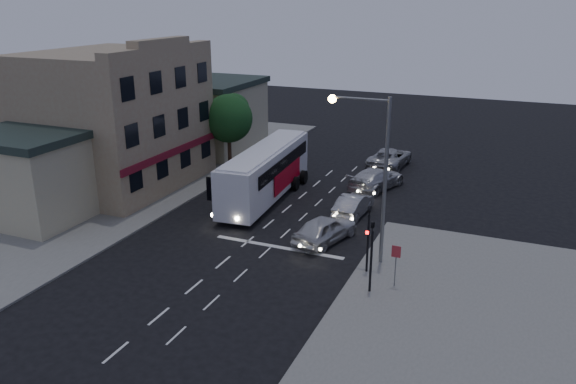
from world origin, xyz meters
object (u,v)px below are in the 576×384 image
at_px(car_sedan_c, 390,157).
at_px(streetlight, 374,161).
at_px(tour_bus, 266,171).
at_px(traffic_signal_main, 368,231).
at_px(regulatory_sign, 396,259).
at_px(car_suv, 325,229).
at_px(car_sedan_b, 376,179).
at_px(car_sedan_a, 353,205).
at_px(traffic_signal_side, 372,248).
at_px(street_tree, 228,116).

relative_size(car_sedan_c, streetlight, 0.65).
relative_size(tour_bus, traffic_signal_main, 3.02).
relative_size(car_sedan_c, regulatory_sign, 2.67).
relative_size(car_suv, car_sedan_b, 0.85).
distance_m(car_sedan_a, traffic_signal_side, 10.65).
bearing_deg(tour_bus, car_sedan_b, 32.93).
height_order(traffic_signal_side, street_tree, street_tree).
bearing_deg(tour_bus, car_sedan_c, 56.47).
xyz_separation_m(traffic_signal_side, street_tree, (-16.51, 16.22, 2.08)).
bearing_deg(street_tree, car_sedan_a, -26.67).
distance_m(car_sedan_c, traffic_signal_main, 20.39).
relative_size(car_sedan_b, car_sedan_c, 0.94).
relative_size(traffic_signal_main, street_tree, 0.66).
relative_size(car_sedan_a, traffic_signal_main, 1.07).
bearing_deg(car_sedan_b, tour_bus, 54.77).
distance_m(car_suv, car_sedan_a, 4.83).
relative_size(tour_bus, regulatory_sign, 5.64).
bearing_deg(street_tree, car_sedan_b, -1.94).
xyz_separation_m(regulatory_sign, streetlight, (-1.96, 2.44, 4.14)).
bearing_deg(car_suv, car_sedan_c, -73.34).
distance_m(car_sedan_b, streetlight, 13.62).
xyz_separation_m(tour_bus, car_sedan_b, (6.83, 5.16, -1.23)).
bearing_deg(streetlight, car_sedan_c, 99.71).
relative_size(traffic_signal_main, streetlight, 0.46).
xyz_separation_m(car_sedan_a, traffic_signal_side, (3.75, -9.82, 1.70)).
distance_m(car_sedan_c, street_tree, 14.14).
distance_m(traffic_signal_side, streetlight, 4.84).
bearing_deg(traffic_signal_main, regulatory_sign, -30.84).
xyz_separation_m(streetlight, street_tree, (-15.55, 12.82, -1.23)).
bearing_deg(traffic_signal_side, tour_bus, 134.78).
bearing_deg(traffic_signal_main, car_sedan_b, 102.35).
xyz_separation_m(tour_bus, car_sedan_c, (6.41, 11.38, -1.22)).
distance_m(car_sedan_a, street_tree, 14.76).
height_order(car_sedan_c, traffic_signal_main, traffic_signal_main).
height_order(traffic_signal_main, streetlight, streetlight).
xyz_separation_m(traffic_signal_side, regulatory_sign, (1.00, 0.96, -0.82)).
height_order(car_sedan_a, car_sedan_c, car_sedan_c).
xyz_separation_m(car_suv, car_sedan_a, (0.33, 4.82, -0.08)).
relative_size(car_suv, street_tree, 0.76).
bearing_deg(car_sedan_b, car_sedan_a, 107.45).
bearing_deg(traffic_signal_main, tour_bus, 138.70).
relative_size(car_sedan_a, street_tree, 0.71).
height_order(car_suv, car_sedan_b, car_suv).
xyz_separation_m(car_sedan_c, traffic_signal_side, (4.14, -22.01, 1.60)).
distance_m(car_suv, regulatory_sign, 6.54).
bearing_deg(car_sedan_b, traffic_signal_side, 120.97).
distance_m(traffic_signal_main, regulatory_sign, 2.14).
height_order(traffic_signal_side, streetlight, streetlight).
xyz_separation_m(car_suv, regulatory_sign, (5.08, -4.04, 0.79)).
height_order(streetlight, street_tree, streetlight).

